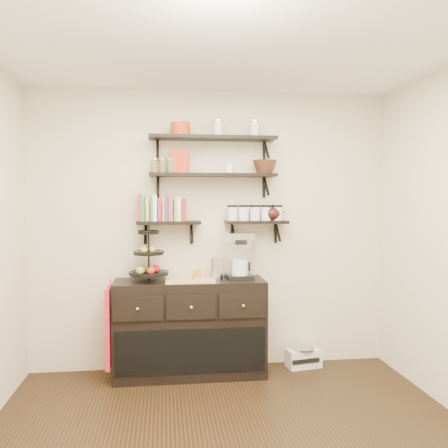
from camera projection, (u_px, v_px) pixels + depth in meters
ceiling at (240, 26)px, 2.85m from camera, size 3.50×3.50×0.02m
back_wall at (212, 230)px, 4.66m from camera, size 3.50×0.02×2.70m
shelf_top at (213, 138)px, 4.48m from camera, size 1.20×0.27×0.23m
shelf_mid at (213, 175)px, 4.50m from camera, size 1.20×0.27×0.23m
shelf_low_left at (169, 223)px, 4.48m from camera, size 0.60×0.25×0.23m
shelf_low_right at (256, 223)px, 4.59m from camera, size 0.60×0.25×0.23m
cookbooks at (163, 209)px, 4.47m from camera, size 0.43×0.15×0.26m
glass_canisters at (255, 214)px, 4.58m from camera, size 0.54×0.10×0.13m
sideboard at (190, 328)px, 4.44m from camera, size 1.40×0.50×0.92m
fruit_stand at (149, 261)px, 4.37m from camera, size 0.36×0.36×0.53m
candle at (197, 274)px, 4.42m from camera, size 0.08×0.08×0.08m
coffee_maker at (239, 257)px, 4.50m from camera, size 0.26×0.25×0.44m
thermal_carafe at (217, 268)px, 4.42m from camera, size 0.11×0.11×0.22m
apron at (109, 327)px, 4.25m from camera, size 0.04×0.31×0.71m
radio at (304, 357)px, 4.67m from camera, size 0.36×0.26×0.20m
recipe_box at (180, 162)px, 4.45m from camera, size 0.17×0.09×0.22m
walnut_bowl at (265, 167)px, 4.55m from camera, size 0.24×0.24×0.13m
ramekins at (229, 169)px, 4.51m from camera, size 0.09×0.09×0.10m
teapot at (273, 212)px, 4.60m from camera, size 0.21×0.16×0.15m
red_pot at (180, 129)px, 4.43m from camera, size 0.18×0.18×0.12m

